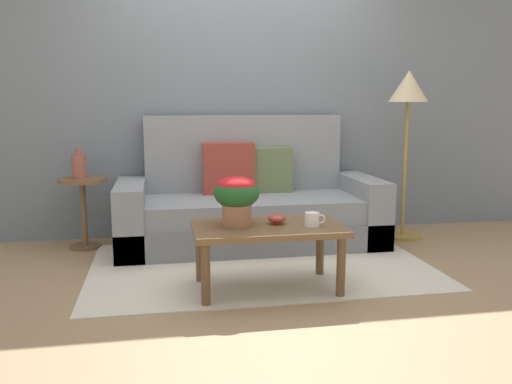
% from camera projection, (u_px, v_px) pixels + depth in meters
% --- Properties ---
extents(ground_plane, '(14.00, 14.00, 0.00)m').
position_uv_depth(ground_plane, '(264.00, 271.00, 3.91)').
color(ground_plane, '#997A56').
extents(wall_back, '(6.40, 0.12, 2.68)m').
position_uv_depth(wall_back, '(237.00, 90.00, 4.92)').
color(wall_back, slate).
rests_on(wall_back, ground).
extents(area_rug, '(2.53, 1.60, 0.01)m').
position_uv_depth(area_rug, '(261.00, 266.00, 4.02)').
color(area_rug, beige).
rests_on(area_rug, ground).
extents(couch, '(2.25, 0.89, 1.11)m').
position_uv_depth(couch, '(249.00, 207.00, 4.64)').
color(couch, slate).
rests_on(couch, ground).
extents(coffee_table, '(0.97, 0.56, 0.44)m').
position_uv_depth(coffee_table, '(268.00, 235.00, 3.47)').
color(coffee_table, brown).
rests_on(coffee_table, ground).
extents(side_table, '(0.40, 0.40, 0.60)m').
position_uv_depth(side_table, '(83.00, 200.00, 4.47)').
color(side_table, brown).
rests_on(side_table, ground).
extents(floor_lamp, '(0.35, 0.35, 1.51)m').
position_uv_depth(floor_lamp, '(408.00, 104.00, 4.70)').
color(floor_lamp, olive).
rests_on(floor_lamp, ground).
extents(potted_plant, '(0.30, 0.30, 0.32)m').
position_uv_depth(potted_plant, '(237.00, 195.00, 3.44)').
color(potted_plant, '#A36B4C').
rests_on(potted_plant, coffee_table).
extents(coffee_mug, '(0.14, 0.10, 0.09)m').
position_uv_depth(coffee_mug, '(312.00, 219.00, 3.43)').
color(coffee_mug, white).
rests_on(coffee_mug, coffee_table).
extents(snack_bowl, '(0.12, 0.12, 0.06)m').
position_uv_depth(snack_bowl, '(277.00, 218.00, 3.50)').
color(snack_bowl, '#B2382D').
rests_on(snack_bowl, coffee_table).
extents(table_vase, '(0.12, 0.12, 0.26)m').
position_uv_depth(table_vase, '(79.00, 166.00, 4.42)').
color(table_vase, '#934C42').
rests_on(table_vase, side_table).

